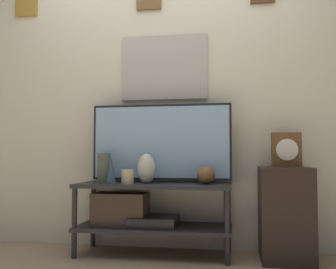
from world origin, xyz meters
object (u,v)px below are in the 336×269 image
(vase_slim_bronze, at_px, (111,170))
(candle_jar, at_px, (128,177))
(vase_tall_ceramic, at_px, (104,168))
(vase_urn_stoneware, at_px, (146,169))
(television, at_px, (161,142))
(vase_round_glass, at_px, (206,175))
(mantel_clock, at_px, (286,150))

(vase_slim_bronze, relative_size, candle_jar, 1.94)
(vase_tall_ceramic, distance_m, vase_urn_stoneware, 0.34)
(vase_tall_ceramic, xyz_separation_m, candle_jar, (0.21, -0.05, -0.06))
(vase_tall_ceramic, height_order, candle_jar, vase_tall_ceramic)
(vase_tall_ceramic, xyz_separation_m, vase_urn_stoneware, (0.34, -0.00, -0.00))
(television, height_order, candle_jar, television)
(vase_round_glass, relative_size, vase_slim_bronze, 0.66)
(television, bearing_deg, vase_tall_ceramic, -163.61)
(television, xyz_separation_m, vase_slim_bronze, (-0.34, -0.23, -0.22))
(vase_urn_stoneware, bearing_deg, vase_round_glass, -0.36)
(vase_urn_stoneware, bearing_deg, mantel_clock, 5.25)
(mantel_clock, bearing_deg, candle_jar, -173.32)
(vase_tall_ceramic, relative_size, candle_jar, 2.16)
(television, relative_size, vase_round_glass, 8.11)
(mantel_clock, bearing_deg, vase_slim_bronze, -171.43)
(mantel_clock, bearing_deg, vase_urn_stoneware, -174.75)
(vase_tall_ceramic, relative_size, mantel_clock, 0.91)
(vase_tall_ceramic, relative_size, vase_urn_stoneware, 1.02)
(vase_slim_bronze, xyz_separation_m, vase_urn_stoneware, (0.25, 0.10, 0.01))
(vase_urn_stoneware, xyz_separation_m, mantel_clock, (1.06, 0.10, 0.14))
(candle_jar, bearing_deg, vase_slim_bronze, -153.17)
(vase_urn_stoneware, bearing_deg, vase_slim_bronze, -158.26)
(television, xyz_separation_m, mantel_clock, (0.96, -0.03, -0.06))
(television, xyz_separation_m, candle_jar, (-0.23, -0.17, -0.27))
(television, height_order, mantel_clock, television)
(vase_round_glass, relative_size, mantel_clock, 0.54)
(vase_urn_stoneware, relative_size, mantel_clock, 0.89)
(mantel_clock, bearing_deg, television, 178.03)
(vase_round_glass, xyz_separation_m, candle_jar, (-0.60, -0.04, -0.02))
(vase_tall_ceramic, bearing_deg, vase_urn_stoneware, -0.48)
(television, relative_size, candle_jar, 10.39)
(vase_slim_bronze, bearing_deg, mantel_clock, 8.57)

